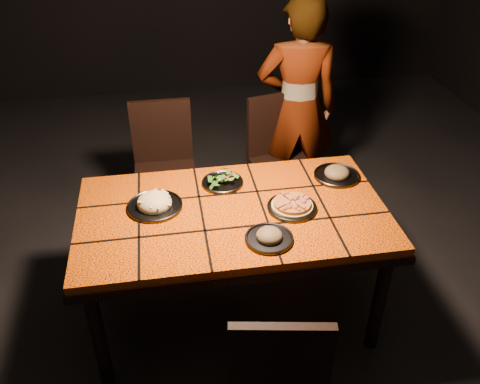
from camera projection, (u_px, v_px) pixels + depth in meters
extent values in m
cube|color=black|center=(233.00, 313.00, 3.07)|extent=(6.00, 7.00, 0.04)
cube|color=#F95E07|center=(232.00, 214.00, 2.65)|extent=(1.60, 0.90, 0.05)
cube|color=black|center=(233.00, 221.00, 2.68)|extent=(1.62, 0.92, 0.04)
cylinder|color=black|center=(99.00, 338.00, 2.47)|extent=(0.07, 0.07, 0.66)
cylinder|color=black|center=(379.00, 302.00, 2.67)|extent=(0.07, 0.07, 0.66)
cylinder|color=black|center=(107.00, 242.00, 3.08)|extent=(0.07, 0.07, 0.66)
cylinder|color=black|center=(334.00, 219.00, 3.28)|extent=(0.07, 0.07, 0.66)
cube|color=black|center=(275.00, 365.00, 2.23)|extent=(0.46, 0.46, 0.04)
cube|color=black|center=(280.00, 365.00, 1.95)|extent=(0.40, 0.11, 0.43)
cylinder|color=black|center=(305.00, 367.00, 2.48)|extent=(0.03, 0.03, 0.41)
cylinder|color=black|center=(239.00, 366.00, 2.49)|extent=(0.03, 0.03, 0.41)
cube|color=black|center=(166.00, 176.00, 3.50)|extent=(0.42, 0.42, 0.04)
cube|color=black|center=(161.00, 131.00, 3.51)|extent=(0.42, 0.04, 0.46)
cylinder|color=black|center=(145.00, 219.00, 3.47)|extent=(0.04, 0.04, 0.43)
cylinder|color=black|center=(194.00, 215.00, 3.51)|extent=(0.04, 0.04, 0.43)
cylinder|color=black|center=(144.00, 192.00, 3.74)|extent=(0.04, 0.04, 0.43)
cylinder|color=black|center=(190.00, 188.00, 3.79)|extent=(0.04, 0.04, 0.43)
cube|color=black|center=(285.00, 166.00, 3.61)|extent=(0.50, 0.50, 0.04)
cube|color=black|center=(274.00, 124.00, 3.62)|extent=(0.41, 0.14, 0.45)
cylinder|color=black|center=(273.00, 211.00, 3.56)|extent=(0.04, 0.04, 0.42)
cylinder|color=black|center=(314.00, 200.00, 3.67)|extent=(0.04, 0.04, 0.42)
cylinder|color=black|center=(253.00, 187.00, 3.81)|extent=(0.04, 0.04, 0.42)
cylinder|color=black|center=(292.00, 177.00, 3.92)|extent=(0.04, 0.04, 0.42)
imported|color=brown|center=(297.00, 108.00, 3.59)|extent=(0.62, 0.45, 1.59)
cylinder|color=#353439|center=(292.00, 208.00, 2.65)|extent=(0.26, 0.26, 0.01)
torus|color=#353439|center=(292.00, 206.00, 2.64)|extent=(0.26, 0.26, 0.01)
cylinder|color=tan|center=(292.00, 206.00, 2.64)|extent=(0.29, 0.29, 0.01)
cylinder|color=orange|center=(292.00, 203.00, 2.63)|extent=(0.26, 0.26, 0.02)
cylinder|color=#353439|center=(155.00, 206.00, 2.66)|extent=(0.29, 0.29, 0.01)
torus|color=#353439|center=(155.00, 205.00, 2.65)|extent=(0.29, 0.29, 0.01)
ellipsoid|color=beige|center=(154.00, 202.00, 2.64)|extent=(0.17, 0.17, 0.10)
cylinder|color=#353439|center=(223.00, 183.00, 2.85)|extent=(0.23, 0.23, 0.01)
torus|color=#353439|center=(223.00, 182.00, 2.84)|extent=(0.23, 0.23, 0.01)
cylinder|color=#353439|center=(269.00, 239.00, 2.43)|extent=(0.23, 0.23, 0.01)
torus|color=#353439|center=(269.00, 238.00, 2.43)|extent=(0.24, 0.24, 0.01)
ellipsoid|color=brown|center=(269.00, 235.00, 2.42)|extent=(0.14, 0.14, 0.08)
cylinder|color=#353439|center=(337.00, 176.00, 2.91)|extent=(0.26, 0.26, 0.01)
torus|color=#353439|center=(337.00, 175.00, 2.91)|extent=(0.26, 0.26, 0.01)
ellipsoid|color=brown|center=(337.00, 172.00, 2.89)|extent=(0.16, 0.16, 0.09)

